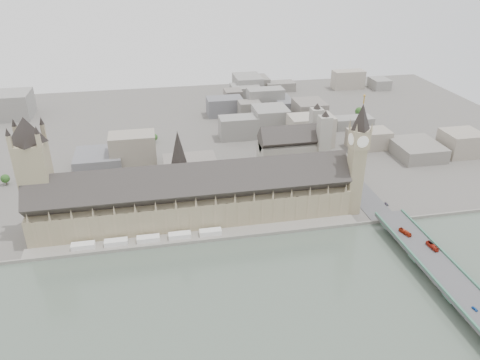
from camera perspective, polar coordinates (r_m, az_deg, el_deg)
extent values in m
plane|color=#595651|center=(390.89, -5.21, -6.43)|extent=(900.00, 900.00, 0.00)
cube|color=gray|center=(377.62, -4.96, -7.47)|extent=(600.00, 1.50, 3.00)
cube|color=gray|center=(384.10, -5.09, -6.91)|extent=(270.00, 15.00, 2.00)
cube|color=white|center=(386.79, -18.59, -7.60)|extent=(18.00, 7.00, 4.00)
cube|color=white|center=(383.59, -14.88, -7.34)|extent=(18.00, 7.00, 4.00)
cube|color=white|center=(382.01, -11.12, -7.04)|extent=(18.00, 7.00, 4.00)
cube|color=white|center=(382.05, -7.36, -6.71)|extent=(18.00, 7.00, 4.00)
cube|color=white|center=(383.73, -3.62, -6.35)|extent=(18.00, 7.00, 4.00)
cube|color=#998768|center=(401.32, -5.60, -3.40)|extent=(265.00, 40.00, 25.00)
cube|color=#322F2C|center=(390.49, -5.75, -0.53)|extent=(265.00, 40.73, 40.73)
cube|color=#998768|center=(415.48, 13.73, -0.08)|extent=(12.00, 12.00, 62.00)
cube|color=#9D896C|center=(399.87, 14.33, 4.91)|extent=(14.00, 14.00, 16.00)
cylinder|color=white|center=(402.92, 15.26, 4.96)|extent=(0.60, 10.00, 10.00)
cylinder|color=white|center=(396.93, 13.38, 4.86)|extent=(0.60, 10.00, 10.00)
cylinder|color=white|center=(405.91, 13.92, 5.29)|extent=(10.00, 0.60, 10.00)
cylinder|color=white|center=(393.87, 14.75, 4.52)|extent=(10.00, 0.60, 10.00)
cone|color=black|center=(393.44, 14.64, 7.48)|extent=(17.00, 17.00, 22.00)
cylinder|color=gold|center=(389.24, 14.88, 9.42)|extent=(1.00, 1.00, 6.00)
sphere|color=gold|center=(388.26, 14.94, 9.91)|extent=(2.00, 2.00, 2.00)
cone|color=#9D896C|center=(403.96, 14.99, 6.88)|extent=(2.40, 2.40, 8.00)
cone|color=#9D896C|center=(398.57, 13.29, 6.81)|extent=(2.40, 2.40, 8.00)
cone|color=#9D896C|center=(393.06, 15.78, 6.23)|extent=(2.40, 2.40, 8.00)
cone|color=#9D896C|center=(387.52, 14.04, 6.15)|extent=(2.40, 2.40, 8.00)
cube|color=#998768|center=(403.66, -23.35, -1.02)|extent=(23.00, 23.00, 80.00)
cone|color=black|center=(384.81, -24.69, 5.58)|extent=(30.00, 30.00, 20.00)
cylinder|color=#9D896C|center=(391.72, -7.35, 0.76)|extent=(12.00, 12.00, 20.00)
cone|color=black|center=(381.87, -7.55, 4.00)|extent=(13.00, 13.00, 28.00)
cube|color=#474749|center=(369.59, 22.72, -9.95)|extent=(25.00, 325.00, 10.25)
cube|color=gray|center=(483.48, 5.88, 2.68)|extent=(60.00, 28.00, 34.00)
cube|color=#322F2C|center=(474.96, 6.00, 5.10)|extent=(60.00, 28.28, 28.28)
cube|color=gray|center=(497.88, 9.11, 5.08)|extent=(12.00, 12.00, 64.00)
cube|color=gray|center=(477.15, 10.06, 4.02)|extent=(12.00, 12.00, 64.00)
imported|color=#AF2E14|center=(390.58, 19.48, -6.02)|extent=(5.87, 11.67, 3.17)
imported|color=#A82315|center=(380.75, 22.38, -7.47)|extent=(4.05, 12.22, 3.34)
imported|color=#184DA0|center=(334.96, 26.72, -13.85)|extent=(2.40, 4.47, 1.44)
imported|color=gray|center=(427.34, 17.43, -2.84)|extent=(2.24, 5.32, 1.53)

